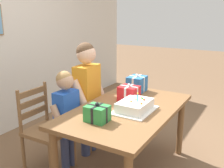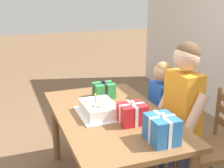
% 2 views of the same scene
% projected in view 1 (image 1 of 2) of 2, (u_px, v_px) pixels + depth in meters
% --- Properties ---
extents(dining_table, '(1.53, 0.89, 0.74)m').
position_uv_depth(dining_table, '(127.00, 117.00, 2.66)').
color(dining_table, brown).
rests_on(dining_table, ground).
extents(birthday_cake, '(0.44, 0.34, 0.19)m').
position_uv_depth(birthday_cake, '(135.00, 106.00, 2.55)').
color(birthday_cake, white).
rests_on(birthday_cake, dining_table).
extents(gift_box_red_large, '(0.19, 0.21, 0.19)m').
position_uv_depth(gift_box_red_large, '(129.00, 93.00, 2.84)').
color(gift_box_red_large, red).
rests_on(gift_box_red_large, dining_table).
extents(gift_box_beside_cake, '(0.17, 0.20, 0.18)m').
position_uv_depth(gift_box_beside_cake, '(97.00, 113.00, 2.31)').
color(gift_box_beside_cake, '#2D8E42').
rests_on(gift_box_beside_cake, dining_table).
extents(gift_box_corner_small, '(0.23, 0.19, 0.22)m').
position_uv_depth(gift_box_corner_small, '(137.00, 84.00, 3.16)').
color(gift_box_corner_small, '#286BB7').
rests_on(gift_box_corner_small, dining_table).
extents(chair_left, '(0.42, 0.42, 0.92)m').
position_uv_depth(chair_left, '(45.00, 129.00, 2.80)').
color(chair_left, brown).
rests_on(chair_left, ground).
extents(chair_right, '(0.45, 0.45, 0.92)m').
position_uv_depth(chair_right, '(85.00, 108.00, 3.39)').
color(chair_right, brown).
rests_on(chair_right, ground).
extents(child_older, '(0.50, 0.29, 1.35)m').
position_uv_depth(child_older, '(87.00, 88.00, 3.03)').
color(child_older, '#38426B').
rests_on(child_older, ground).
extents(child_younger, '(0.39, 0.22, 1.09)m').
position_uv_depth(child_younger, '(67.00, 111.00, 2.76)').
color(child_younger, '#38426B').
rests_on(child_younger, ground).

